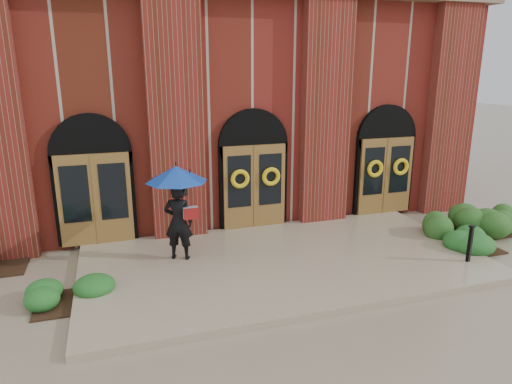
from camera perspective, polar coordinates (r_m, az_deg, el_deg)
name	(u,v)px	position (r m, az deg, el deg)	size (l,w,h in m)	color
ground	(287,266)	(11.65, 3.90, -9.25)	(90.00, 90.00, 0.00)	gray
landing	(285,261)	(11.75, 3.64, -8.63)	(10.00, 5.30, 0.15)	tan
church_building	(210,101)	(19.07, -5.82, 11.27)	(16.20, 12.53, 7.00)	maroon
man_with_umbrella	(177,195)	(11.33, -9.80, -0.33)	(1.97, 1.97, 2.40)	black
metal_post	(470,243)	(12.53, 25.19, -5.76)	(0.15, 0.15, 0.94)	black
hedge_wall_right	(468,222)	(15.02, 24.93, -3.45)	(2.89, 1.16, 0.74)	#25521C
hedge_front_left	(68,294)	(10.65, -22.45, -11.67)	(1.24, 1.06, 0.44)	#1E571E
hedge_front_right	(463,238)	(13.92, 24.42, -5.24)	(1.56, 1.34, 0.55)	#1F571F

